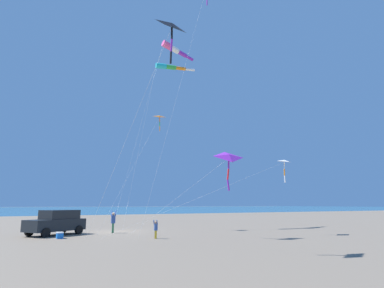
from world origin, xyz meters
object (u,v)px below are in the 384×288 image
(kite_delta_black_fish_shape, at_px, (159,117))
(person_adult_flyer, at_px, (113,221))
(kite_windsock_orange_high_right, at_px, (174,49))
(cooler_box, at_px, (60,235))
(person_child_green_jacket, at_px, (156,228))
(parked_car, at_px, (57,222))
(kite_delta_checkered_midright, at_px, (284,162))
(kite_delta_yellow_midlevel, at_px, (229,157))
(kite_delta_rainbow_low_near, at_px, (172,27))
(kite_windsock_blue_topmost, at_px, (170,67))

(kite_delta_black_fish_shape, bearing_deg, person_adult_flyer, -72.52)
(kite_windsock_orange_high_right, bearing_deg, person_adult_flyer, -58.59)
(cooler_box, relative_size, person_child_green_jacket, 0.50)
(parked_car, xyz_separation_m, person_child_green_jacket, (6.04, 5.57, -0.27))
(person_child_green_jacket, xyz_separation_m, kite_windsock_orange_high_right, (-10.32, 6.21, 19.20))
(kite_delta_checkered_midright, height_order, kite_delta_yellow_midlevel, kite_delta_yellow_midlevel)
(kite_delta_rainbow_low_near, bearing_deg, kite_delta_checkered_midright, 109.35)
(parked_car, xyz_separation_m, kite_delta_black_fish_shape, (-1.10, 8.74, 9.66))
(kite_windsock_blue_topmost, bearing_deg, cooler_box, -61.84)
(kite_delta_rainbow_low_near, height_order, kite_windsock_orange_high_right, kite_windsock_orange_high_right)
(kite_windsock_blue_topmost, height_order, kite_delta_yellow_midlevel, kite_windsock_blue_topmost)
(person_adult_flyer, height_order, kite_windsock_orange_high_right, kite_windsock_orange_high_right)
(kite_delta_black_fish_shape, distance_m, kite_windsock_orange_high_right, 10.27)
(kite_windsock_blue_topmost, bearing_deg, kite_delta_rainbow_low_near, -24.87)
(parked_car, xyz_separation_m, kite_windsock_orange_high_right, (-4.28, 11.78, 18.93))
(person_child_green_jacket, distance_m, kite_delta_checkered_midright, 11.50)
(person_adult_flyer, distance_m, person_child_green_jacket, 5.87)
(cooler_box, distance_m, kite_windsock_blue_topmost, 20.76)
(parked_car, height_order, kite_windsock_orange_high_right, kite_windsock_orange_high_right)
(person_adult_flyer, relative_size, person_child_green_jacket, 1.44)
(kite_delta_yellow_midlevel, bearing_deg, person_child_green_jacket, -117.15)
(cooler_box, xyz_separation_m, kite_delta_rainbow_low_near, (9.56, 3.70, 11.64))
(kite_delta_yellow_midlevel, relative_size, kite_delta_black_fish_shape, 0.60)
(person_adult_flyer, bearing_deg, kite_delta_black_fish_shape, 107.48)
(person_adult_flyer, height_order, kite_windsock_blue_topmost, kite_windsock_blue_topmost)
(kite_windsock_orange_high_right, bearing_deg, parked_car, -70.04)
(kite_windsock_orange_high_right, bearing_deg, person_child_green_jacket, -31.07)
(cooler_box, relative_size, kite_delta_checkered_midright, 0.04)
(kite_delta_black_fish_shape, distance_m, kite_delta_rainbow_low_near, 14.41)
(kite_windsock_orange_high_right, bearing_deg, kite_delta_checkered_midright, 17.80)
(kite_delta_checkered_midright, bearing_deg, kite_delta_black_fish_shape, -142.60)
(kite_delta_black_fish_shape, height_order, kite_windsock_orange_high_right, kite_windsock_orange_high_right)
(parked_car, bearing_deg, cooler_box, -1.62)
(parked_car, distance_m, kite_delta_rainbow_low_near, 16.84)
(kite_delta_rainbow_low_near, bearing_deg, kite_delta_yellow_midlevel, 121.34)
(person_child_green_jacket, relative_size, kite_delta_yellow_midlevel, 0.19)
(kite_delta_checkered_midright, bearing_deg, kite_delta_rainbow_low_near, -70.65)
(parked_car, distance_m, kite_windsock_blue_topmost, 19.51)
(kite_delta_yellow_midlevel, distance_m, kite_windsock_orange_high_right, 19.17)
(person_adult_flyer, distance_m, kite_delta_yellow_midlevel, 10.96)
(person_adult_flyer, height_order, kite_delta_rainbow_low_near, kite_delta_rainbow_low_near)
(kite_delta_rainbow_low_near, xyz_separation_m, kite_windsock_orange_high_right, (-16.59, 8.16, 8.03))
(person_child_green_jacket, relative_size, kite_windsock_orange_high_right, 0.06)
(kite_windsock_blue_topmost, distance_m, kite_delta_yellow_midlevel, 16.13)
(cooler_box, height_order, kite_windsock_orange_high_right, kite_windsock_orange_high_right)
(parked_car, distance_m, person_child_green_jacket, 8.22)
(person_adult_flyer, bearing_deg, kite_windsock_blue_topmost, 117.38)
(kite_windsock_blue_topmost, height_order, kite_windsock_orange_high_right, kite_windsock_orange_high_right)
(kite_delta_yellow_midlevel, relative_size, kite_delta_rainbow_low_near, 0.53)
(person_adult_flyer, xyz_separation_m, kite_windsock_blue_topmost, (-3.36, 6.49, 15.98))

